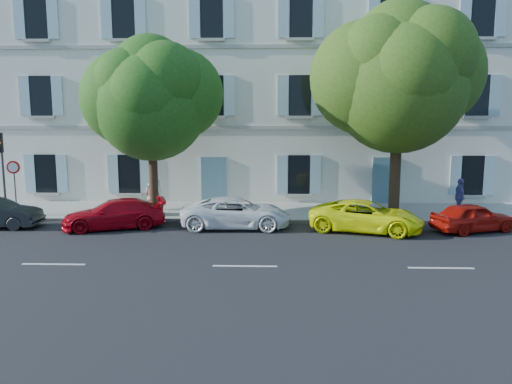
{
  "coord_description": "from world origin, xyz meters",
  "views": [
    {
      "loc": [
        0.83,
        -18.85,
        4.62
      ],
      "look_at": [
        0.15,
        2.0,
        1.4
      ],
      "focal_mm": 35.0,
      "sensor_mm": 36.0,
      "label": 1
    }
  ],
  "objects_px": {
    "car_yellow_supercar": "(366,216)",
    "traffic_light": "(1,156)",
    "pedestrian_c": "(460,197)",
    "street_lamp": "(400,119)",
    "tree_right": "(399,85)",
    "pedestrian_b": "(152,196)",
    "road_sign": "(14,176)",
    "tree_left": "(151,104)",
    "car_red_coupe": "(114,214)",
    "car_white_coupe": "(236,213)",
    "pedestrian_a": "(155,191)",
    "car_red_hatchback": "(473,217)"
  },
  "relations": [
    {
      "from": "tree_right",
      "to": "road_sign",
      "type": "height_order",
      "value": "tree_right"
    },
    {
      "from": "street_lamp",
      "to": "pedestrian_b",
      "type": "xyz_separation_m",
      "value": [
        -10.82,
        0.81,
        -3.48
      ]
    },
    {
      "from": "car_red_hatchback",
      "to": "pedestrian_a",
      "type": "xyz_separation_m",
      "value": [
        -13.61,
        3.47,
        0.48
      ]
    },
    {
      "from": "car_red_coupe",
      "to": "road_sign",
      "type": "distance_m",
      "value": 5.39
    },
    {
      "from": "traffic_light",
      "to": "car_white_coupe",
      "type": "bearing_deg",
      "value": -7.9
    },
    {
      "from": "car_red_hatchback",
      "to": "pedestrian_a",
      "type": "relative_size",
      "value": 1.88
    },
    {
      "from": "car_red_coupe",
      "to": "car_yellow_supercar",
      "type": "distance_m",
      "value": 10.27
    },
    {
      "from": "traffic_light",
      "to": "road_sign",
      "type": "relative_size",
      "value": 1.5
    },
    {
      "from": "pedestrian_b",
      "to": "tree_right",
      "type": "bearing_deg",
      "value": -155.11
    },
    {
      "from": "car_white_coupe",
      "to": "tree_left",
      "type": "xyz_separation_m",
      "value": [
        -3.8,
        1.65,
        4.46
      ]
    },
    {
      "from": "tree_right",
      "to": "pedestrian_b",
      "type": "xyz_separation_m",
      "value": [
        -10.79,
        0.54,
        -4.89
      ]
    },
    {
      "from": "pedestrian_c",
      "to": "tree_left",
      "type": "bearing_deg",
      "value": 93.67
    },
    {
      "from": "traffic_light",
      "to": "road_sign",
      "type": "distance_m",
      "value": 1.07
    },
    {
      "from": "tree_right",
      "to": "road_sign",
      "type": "xyz_separation_m",
      "value": [
        -16.77,
        -0.15,
        -3.92
      ]
    },
    {
      "from": "tree_left",
      "to": "tree_right",
      "type": "relative_size",
      "value": 0.86
    },
    {
      "from": "tree_right",
      "to": "pedestrian_c",
      "type": "xyz_separation_m",
      "value": [
        3.11,
        0.7,
        -4.87
      ]
    },
    {
      "from": "tree_right",
      "to": "pedestrian_a",
      "type": "relative_size",
      "value": 4.9
    },
    {
      "from": "car_white_coupe",
      "to": "tree_right",
      "type": "bearing_deg",
      "value": -78.69
    },
    {
      "from": "car_white_coupe",
      "to": "traffic_light",
      "type": "distance_m",
      "value": 10.87
    },
    {
      "from": "tree_right",
      "to": "traffic_light",
      "type": "relative_size",
      "value": 2.4
    },
    {
      "from": "car_white_coupe",
      "to": "pedestrian_a",
      "type": "height_order",
      "value": "pedestrian_a"
    },
    {
      "from": "road_sign",
      "to": "pedestrian_c",
      "type": "relative_size",
      "value": 1.48
    },
    {
      "from": "tree_right",
      "to": "street_lamp",
      "type": "bearing_deg",
      "value": -82.71
    },
    {
      "from": "road_sign",
      "to": "pedestrian_a",
      "type": "relative_size",
      "value": 1.36
    },
    {
      "from": "car_yellow_supercar",
      "to": "pedestrian_a",
      "type": "bearing_deg",
      "value": 86.42
    },
    {
      "from": "road_sign",
      "to": "tree_right",
      "type": "bearing_deg",
      "value": 0.5
    },
    {
      "from": "car_red_hatchback",
      "to": "road_sign",
      "type": "bearing_deg",
      "value": 65.27
    },
    {
      "from": "tree_left",
      "to": "pedestrian_a",
      "type": "height_order",
      "value": "tree_left"
    },
    {
      "from": "car_yellow_supercar",
      "to": "traffic_light",
      "type": "xyz_separation_m",
      "value": [
        -15.8,
        1.93,
        2.21
      ]
    },
    {
      "from": "pedestrian_b",
      "to": "pedestrian_a",
      "type": "bearing_deg",
      "value": -54.9
    },
    {
      "from": "car_white_coupe",
      "to": "tree_left",
      "type": "height_order",
      "value": "tree_left"
    },
    {
      "from": "pedestrian_a",
      "to": "pedestrian_b",
      "type": "relative_size",
      "value": 1.1
    },
    {
      "from": "car_red_coupe",
      "to": "tree_right",
      "type": "xyz_separation_m",
      "value": [
        11.82,
        1.81,
        5.26
      ]
    },
    {
      "from": "car_yellow_supercar",
      "to": "car_red_hatchback",
      "type": "xyz_separation_m",
      "value": [
        4.25,
        0.09,
        -0.04
      ]
    },
    {
      "from": "car_red_hatchback",
      "to": "traffic_light",
      "type": "distance_m",
      "value": 20.26
    },
    {
      "from": "car_red_hatchback",
      "to": "car_white_coupe",
      "type": "bearing_deg",
      "value": 68.1
    },
    {
      "from": "car_white_coupe",
      "to": "tree_right",
      "type": "distance_m",
      "value": 8.73
    },
    {
      "from": "traffic_light",
      "to": "pedestrian_b",
      "type": "distance_m",
      "value": 6.85
    },
    {
      "from": "pedestrian_a",
      "to": "car_red_coupe",
      "type": "bearing_deg",
      "value": 64.97
    },
    {
      "from": "car_red_coupe",
      "to": "tree_left",
      "type": "xyz_separation_m",
      "value": [
        1.2,
        1.94,
        4.49
      ]
    },
    {
      "from": "car_white_coupe",
      "to": "pedestrian_b",
      "type": "distance_m",
      "value": 4.49
    },
    {
      "from": "pedestrian_c",
      "to": "street_lamp",
      "type": "bearing_deg",
      "value": 108.93
    },
    {
      "from": "car_red_hatchback",
      "to": "tree_left",
      "type": "relative_size",
      "value": 0.45
    },
    {
      "from": "tree_left",
      "to": "pedestrian_a",
      "type": "bearing_deg",
      "value": 101.98
    },
    {
      "from": "tree_left",
      "to": "pedestrian_b",
      "type": "distance_m",
      "value": 4.13
    },
    {
      "from": "car_yellow_supercar",
      "to": "pedestrian_a",
      "type": "xyz_separation_m",
      "value": [
        -9.37,
        3.55,
        0.44
      ]
    },
    {
      "from": "pedestrian_a",
      "to": "pedestrian_c",
      "type": "relative_size",
      "value": 1.09
    },
    {
      "from": "road_sign",
      "to": "pedestrian_a",
      "type": "bearing_deg",
      "value": 16.31
    },
    {
      "from": "car_red_coupe",
      "to": "pedestrian_b",
      "type": "height_order",
      "value": "pedestrian_b"
    },
    {
      "from": "car_white_coupe",
      "to": "pedestrian_a",
      "type": "distance_m",
      "value": 5.15
    }
  ]
}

